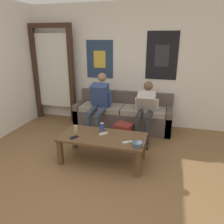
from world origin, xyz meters
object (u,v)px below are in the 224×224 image
(couch, at_px, (123,115))
(person_seated_adult, at_px, (99,102))
(game_controller_near_left, at_px, (103,134))
(game_controller_near_right, at_px, (127,142))
(pillar_candle, at_px, (76,129))
(drink_can_blue, at_px, (102,127))
(ceramic_bowl, at_px, (137,144))
(person_seated_teen, at_px, (145,108))
(cell_phone, at_px, (74,137))
(coffee_table, at_px, (103,140))
(backpack, at_px, (123,134))

(couch, bearing_deg, person_seated_adult, -140.46)
(person_seated_adult, xyz_separation_m, game_controller_near_left, (0.42, -1.02, -0.20))
(couch, distance_m, game_controller_near_right, 1.62)
(person_seated_adult, height_order, game_controller_near_left, person_seated_adult)
(pillar_candle, relative_size, drink_can_blue, 0.91)
(person_seated_adult, distance_m, ceramic_bowl, 1.63)
(couch, relative_size, person_seated_teen, 1.96)
(ceramic_bowl, xyz_separation_m, drink_can_blue, (-0.64, 0.41, 0.02))
(game_controller_near_right, height_order, cell_phone, game_controller_near_right)
(pillar_candle, height_order, game_controller_near_right, pillar_candle)
(person_seated_adult, xyz_separation_m, ceramic_bowl, (0.99, -1.28, -0.17))
(person_seated_adult, distance_m, drink_can_blue, 0.95)
(coffee_table, height_order, game_controller_near_right, game_controller_near_right)
(couch, distance_m, game_controller_near_left, 1.38)
(person_seated_adult, relative_size, game_controller_near_right, 8.55)
(person_seated_teen, relative_size, backpack, 2.78)
(couch, distance_m, person_seated_adult, 0.66)
(person_seated_adult, relative_size, cell_phone, 7.82)
(coffee_table, height_order, drink_can_blue, drink_can_blue)
(coffee_table, distance_m, backpack, 0.73)
(pillar_candle, height_order, game_controller_near_left, pillar_candle)
(pillar_candle, bearing_deg, couch, 71.45)
(person_seated_adult, xyz_separation_m, drink_can_blue, (0.35, -0.87, -0.15))
(ceramic_bowl, relative_size, drink_can_blue, 1.17)
(game_controller_near_right, bearing_deg, drink_can_blue, 145.14)
(person_seated_adult, distance_m, backpack, 0.85)
(cell_phone, bearing_deg, person_seated_adult, 91.21)
(person_seated_adult, height_order, drink_can_blue, person_seated_adult)
(coffee_table, bearing_deg, couch, 89.98)
(coffee_table, relative_size, ceramic_bowl, 9.01)
(ceramic_bowl, distance_m, game_controller_near_right, 0.17)
(game_controller_near_right, xyz_separation_m, cell_phone, (-0.81, -0.04, -0.01))
(backpack, bearing_deg, ceramic_bowl, -66.22)
(backpack, xyz_separation_m, pillar_candle, (-0.64, -0.64, 0.29))
(couch, bearing_deg, person_seated_teen, -33.40)
(coffee_table, height_order, backpack, coffee_table)
(couch, relative_size, cell_phone, 13.50)
(couch, distance_m, cell_phone, 1.66)
(couch, xyz_separation_m, coffee_table, (-0.00, -1.43, 0.09))
(couch, distance_m, ceramic_bowl, 1.74)
(coffee_table, relative_size, game_controller_near_right, 9.43)
(person_seated_teen, relative_size, ceramic_bowl, 7.18)
(coffee_table, relative_size, pillar_candle, 11.50)
(ceramic_bowl, bearing_deg, backpack, 113.78)
(drink_can_blue, bearing_deg, game_controller_near_right, -34.86)
(couch, distance_m, backpack, 0.77)
(drink_can_blue, relative_size, cell_phone, 0.82)
(backpack, relative_size, cell_phone, 2.47)
(cell_phone, bearing_deg, game_controller_near_left, 30.55)
(person_seated_teen, bearing_deg, game_controller_near_left, -116.53)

